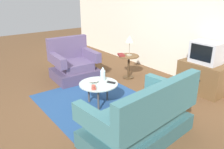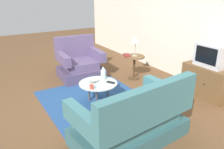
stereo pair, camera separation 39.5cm
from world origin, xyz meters
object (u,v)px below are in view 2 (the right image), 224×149
Objects in this scene: mug at (92,87)px; bowl at (93,81)px; couch at (133,121)px; television at (212,55)px; armchair at (80,64)px; book at (127,55)px; vase at (103,73)px; coffee_table at (98,85)px; tv_stand at (208,81)px; tv_remote_dark at (111,82)px; table_lamp at (135,40)px; side_table at (134,63)px.

mug is 0.29m from bowl.
television reaches higher than couch.
couch is 9.21× the size of bowl.
armchair is 4.00× the size of book.
television reaches higher than armchair.
couch is at bearing -11.83° from vase.
mug reaches higher than coffee_table.
mug reaches higher than bowl.
couch is 2.14m from tv_stand.
television is 3.47× the size of tv_remote_dark.
book is (-0.11, -0.15, -0.35)m from table_lamp.
book is (-0.11, -0.14, 0.17)m from side_table.
armchair is 2.21× the size of table_lamp.
tv_remote_dark is (1.58, -0.09, 0.11)m from armchair.
table_lamp is 1.36m from vase.
side_table reaches higher than coffee_table.
tv_stand is at bearing 130.54° from armchair.
couch reaches higher than book.
table_lamp is at bearing -155.31° from television.
couch is at bearing -2.66° from bowl.
armchair is 2.90m from television.
couch is at bearing -7.17° from book.
vase is (-0.08, 0.15, 0.17)m from coffee_table.
book is at bearing -126.79° from table_lamp.
table_lamp is 1.81m from mug.
tv_stand is 1.65× the size of television.
tv_remote_dark is (-0.05, 0.41, -0.03)m from mug.
book is at bearing -127.19° from side_table.
side_table is 1.19× the size of table_lamp.
couch is 2.95× the size of side_table.
couch is 1.14m from tv_remote_dark.
tv_remote_dark is at bearing 90.60° from armchair.
tv_stand is 5.71× the size of tv_remote_dark.
table_lamp is 1.46m from tv_remote_dark.
vase is at bearing 163.91° from tv_remote_dark.
television is at bearing 41.16° from tv_remote_dark.
coffee_table is at bearing -63.14° from vase.
vase is (0.59, -1.16, 0.14)m from side_table.
book is at bearing 52.23° from couch.
television is at bearing 24.85° from side_table.
armchair reaches higher than tv_stand.
vase reaches higher than book.
armchair is 1.44m from table_lamp.
vase reaches higher than side_table.
tv_stand is 1.96× the size of table_lamp.
armchair is at bearing 166.28° from bowl.
book is at bearing 123.63° from coffee_table.
tv_remote_dark is (-0.70, -1.81, -0.40)m from television.
mug is (0.25, -0.37, -0.09)m from vase.
side_table is 2.16× the size of book.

